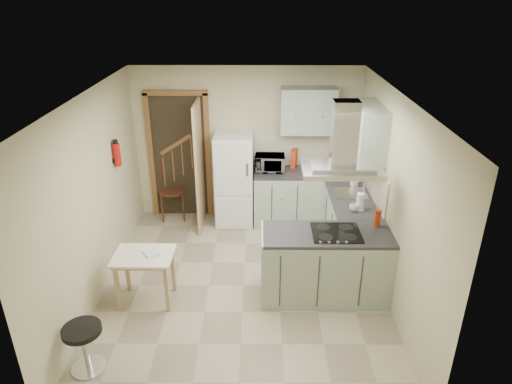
{
  "coord_description": "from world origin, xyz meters",
  "views": [
    {
      "loc": [
        0.2,
        -4.94,
        3.61
      ],
      "look_at": [
        0.16,
        0.45,
        1.15
      ],
      "focal_mm": 32.0,
      "sensor_mm": 36.0,
      "label": 1
    }
  ],
  "objects_px": {
    "fridge": "(234,180)",
    "bentwood_chair": "(173,191)",
    "extractor_hood": "(341,169)",
    "stool": "(85,348)",
    "drop_leaf_table": "(146,278)",
    "microwave": "(270,163)",
    "peninsula": "(325,265)"
  },
  "relations": [
    {
      "from": "stool",
      "to": "microwave",
      "type": "height_order",
      "value": "microwave"
    },
    {
      "from": "peninsula",
      "to": "microwave",
      "type": "bearing_deg",
      "value": 108.13
    },
    {
      "from": "extractor_hood",
      "to": "fridge",
      "type": "bearing_deg",
      "value": 123.79
    },
    {
      "from": "stool",
      "to": "bentwood_chair",
      "type": "bearing_deg",
      "value": 84.54
    },
    {
      "from": "fridge",
      "to": "peninsula",
      "type": "height_order",
      "value": "fridge"
    },
    {
      "from": "fridge",
      "to": "drop_leaf_table",
      "type": "relative_size",
      "value": 2.12
    },
    {
      "from": "extractor_hood",
      "to": "bentwood_chair",
      "type": "distance_m",
      "value": 3.4
    },
    {
      "from": "bentwood_chair",
      "to": "stool",
      "type": "distance_m",
      "value": 3.38
    },
    {
      "from": "fridge",
      "to": "drop_leaf_table",
      "type": "xyz_separation_m",
      "value": [
        -0.99,
        -2.1,
        -0.42
      ]
    },
    {
      "from": "stool",
      "to": "fridge",
      "type": "bearing_deg",
      "value": 67.13
    },
    {
      "from": "bentwood_chair",
      "to": "drop_leaf_table",
      "type": "bearing_deg",
      "value": -95.05
    },
    {
      "from": "peninsula",
      "to": "stool",
      "type": "xyz_separation_m",
      "value": [
        -2.58,
        -1.24,
        -0.19
      ]
    },
    {
      "from": "extractor_hood",
      "to": "bentwood_chair",
      "type": "xyz_separation_m",
      "value": [
        -2.36,
        2.12,
        -1.24
      ]
    },
    {
      "from": "peninsula",
      "to": "bentwood_chair",
      "type": "bearing_deg",
      "value": 136.91
    },
    {
      "from": "fridge",
      "to": "drop_leaf_table",
      "type": "bearing_deg",
      "value": -115.12
    },
    {
      "from": "drop_leaf_table",
      "to": "microwave",
      "type": "distance_m",
      "value": 2.72
    },
    {
      "from": "stool",
      "to": "microwave",
      "type": "distance_m",
      "value": 3.85
    },
    {
      "from": "fridge",
      "to": "stool",
      "type": "height_order",
      "value": "fridge"
    },
    {
      "from": "bentwood_chair",
      "to": "peninsula",
      "type": "bearing_deg",
      "value": -49.46
    },
    {
      "from": "peninsula",
      "to": "microwave",
      "type": "xyz_separation_m",
      "value": [
        -0.66,
        2.0,
        0.58
      ]
    },
    {
      "from": "extractor_hood",
      "to": "microwave",
      "type": "bearing_deg",
      "value": 110.68
    },
    {
      "from": "fridge",
      "to": "microwave",
      "type": "height_order",
      "value": "fridge"
    },
    {
      "from": "bentwood_chair",
      "to": "microwave",
      "type": "distance_m",
      "value": 1.7
    },
    {
      "from": "fridge",
      "to": "stool",
      "type": "distance_m",
      "value": 3.53
    },
    {
      "from": "peninsula",
      "to": "bentwood_chair",
      "type": "height_order",
      "value": "bentwood_chair"
    },
    {
      "from": "fridge",
      "to": "bentwood_chair",
      "type": "height_order",
      "value": "fridge"
    },
    {
      "from": "extractor_hood",
      "to": "drop_leaf_table",
      "type": "xyz_separation_m",
      "value": [
        -2.31,
        -0.12,
        -1.39
      ]
    },
    {
      "from": "stool",
      "to": "drop_leaf_table",
      "type": "bearing_deg",
      "value": 71.57
    },
    {
      "from": "bentwood_chair",
      "to": "fridge",
      "type": "bearing_deg",
      "value": -13.86
    },
    {
      "from": "fridge",
      "to": "bentwood_chair",
      "type": "distance_m",
      "value": 1.08
    },
    {
      "from": "extractor_hood",
      "to": "bentwood_chair",
      "type": "height_order",
      "value": "extractor_hood"
    },
    {
      "from": "microwave",
      "to": "drop_leaf_table",
      "type": "bearing_deg",
      "value": -124.17
    }
  ]
}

